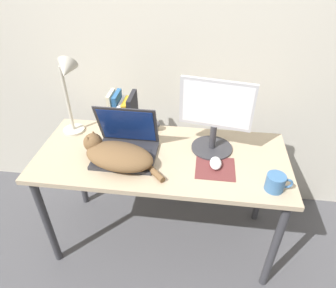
{
  "coord_description": "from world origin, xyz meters",
  "views": [
    {
      "loc": [
        0.2,
        -0.99,
        1.74
      ],
      "look_at": [
        0.04,
        0.27,
        0.82
      ],
      "focal_mm": 32.0,
      "sensor_mm": 36.0,
      "label": 1
    }
  ],
  "objects": [
    {
      "name": "ground_plane",
      "position": [
        0.0,
        0.0,
        0.0
      ],
      "size": [
        12.0,
        12.0,
        0.0
      ],
      "primitive_type": "plane",
      "color": "#4C4C51"
    },
    {
      "name": "wall_back",
      "position": [
        0.0,
        0.82,
        1.3
      ],
      "size": [
        8.0,
        0.05,
        2.6
      ],
      "color": "beige",
      "rests_on": "ground_plane"
    },
    {
      "name": "desk",
      "position": [
        0.0,
        0.3,
        0.64
      ],
      "size": [
        1.39,
        0.6,
        0.72
      ],
      "color": "tan",
      "rests_on": "ground_plane"
    },
    {
      "name": "laptop",
      "position": [
        -0.2,
        0.29,
        0.77
      ],
      "size": [
        0.33,
        0.28,
        0.28
      ],
      "color": "#2D2D33",
      "rests_on": "desk"
    },
    {
      "name": "cat",
      "position": [
        -0.22,
        0.2,
        0.77
      ],
      "size": [
        0.47,
        0.29,
        0.14
      ],
      "color": "brown",
      "rests_on": "desk"
    },
    {
      "name": "external_monitor",
      "position": [
        0.27,
        0.4,
        0.94
      ],
      "size": [
        0.38,
        0.23,
        0.42
      ],
      "color": "#333338",
      "rests_on": "desk"
    },
    {
      "name": "mousepad",
      "position": [
        0.29,
        0.22,
        0.72
      ],
      "size": [
        0.21,
        0.19,
        0.0
      ],
      "color": "brown",
      "rests_on": "desk"
    },
    {
      "name": "computer_mouse",
      "position": [
        0.3,
        0.24,
        0.74
      ],
      "size": [
        0.06,
        0.1,
        0.04
      ],
      "color": "silver",
      "rests_on": "mousepad"
    },
    {
      "name": "book_row",
      "position": [
        -0.26,
        0.51,
        0.84
      ],
      "size": [
        0.15,
        0.17,
        0.26
      ],
      "color": "beige",
      "rests_on": "desk"
    },
    {
      "name": "desk_lamp",
      "position": [
        -0.54,
        0.44,
        1.05
      ],
      "size": [
        0.17,
        0.17,
        0.49
      ],
      "color": "beige",
      "rests_on": "desk"
    },
    {
      "name": "webcam",
      "position": [
        -0.07,
        0.53,
        0.76
      ],
      "size": [
        0.05,
        0.05,
        0.07
      ],
      "color": "#232328",
      "rests_on": "desk"
    },
    {
      "name": "mug",
      "position": [
        0.58,
        0.11,
        0.76
      ],
      "size": [
        0.13,
        0.09,
        0.08
      ],
      "color": "teal",
      "rests_on": "desk"
    }
  ]
}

